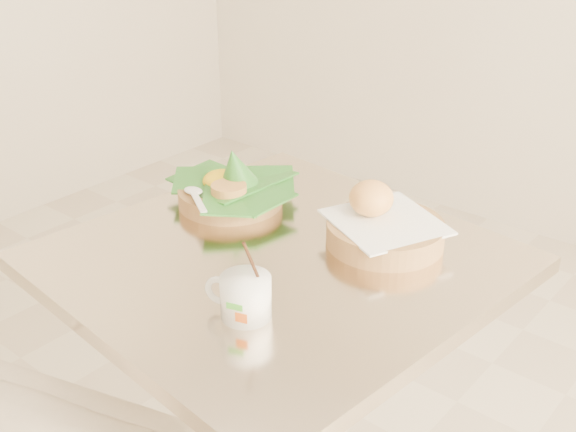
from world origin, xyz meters
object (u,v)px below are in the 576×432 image
Objects in this scene: bread_basket at (383,226)px; coffee_mug at (244,295)px; cafe_table at (278,358)px; rice_basket at (230,187)px.

bread_basket is 1.76× the size of coffee_mug.
cafe_table is at bearing 115.73° from coffee_mug.
coffee_mug is at bearing -43.04° from rice_basket.
coffee_mug is at bearing -95.45° from bread_basket.
bread_basket is (0.11, 0.16, 0.25)m from cafe_table.
bread_basket is at bearing 9.81° from rice_basket.
coffee_mug reaches higher than bread_basket.
cafe_table is 0.32m from bread_basket.
rice_basket is 1.10× the size of bread_basket.
cafe_table is 5.74× the size of coffee_mug.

